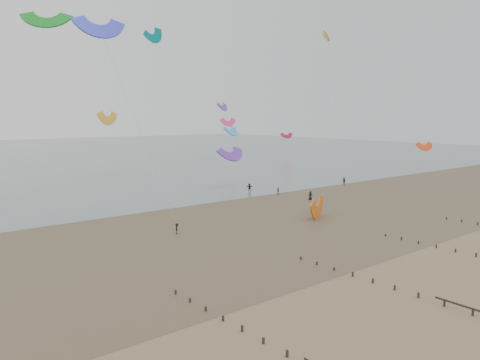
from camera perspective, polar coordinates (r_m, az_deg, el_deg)
name	(u,v)px	position (r m, az deg, el deg)	size (l,w,h in m)	color
ground	(361,296)	(49.10, 14.55, -13.56)	(500.00, 500.00, 0.00)	brown
sea_and_shore	(155,235)	(71.79, -10.34, -6.56)	(500.00, 665.00, 0.03)	#475654
kitesurfers	(238,199)	(95.27, -0.30, -2.34)	(122.84, 25.53, 1.89)	black
grounded_kite	(318,218)	(83.28, 9.45, -4.55)	(7.26, 3.80, 5.53)	#D55C0D
kites_airborne	(35,107)	(121.59, -23.71, 8.13)	(260.02, 113.14, 38.01)	#EE3B0D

